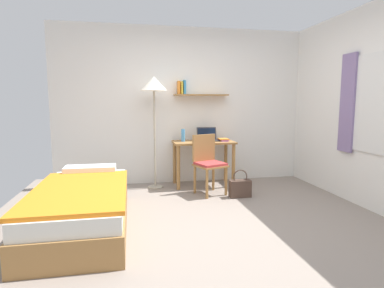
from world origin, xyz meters
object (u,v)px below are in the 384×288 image
object	(u,v)px
bed	(83,207)
desk	(203,150)
water_bottle	(183,135)
desk_chair	(208,161)
laptop	(207,137)
standing_lamp	(154,89)
book_stack	(223,140)
handbag	(240,188)

from	to	relation	value
bed	desk	world-z (taller)	desk
desk	water_bottle	bearing A→B (deg)	175.23
desk_chair	laptop	world-z (taller)	laptop
laptop	water_bottle	xyz separation A→B (m)	(-0.41, -0.04, 0.04)
desk_chair	water_bottle	bearing A→B (deg)	119.81
standing_lamp	book_stack	distance (m)	1.39
bed	desk_chair	distance (m)	1.98
bed	laptop	distance (m)	2.45
desk	book_stack	size ratio (longest dim) A/B	4.54
desk_chair	standing_lamp	world-z (taller)	standing_lamp
desk	laptop	xyz separation A→B (m)	(0.08, 0.06, 0.20)
desk	handbag	distance (m)	0.96
book_stack	handbag	bearing A→B (deg)	-87.23
water_bottle	handbag	distance (m)	1.27
desk_chair	desk	bearing A→B (deg)	85.46
bed	desk	distance (m)	2.31
book_stack	laptop	bearing A→B (deg)	163.72
desk_chair	standing_lamp	xyz separation A→B (m)	(-0.76, 0.46, 1.07)
bed	standing_lamp	bearing A→B (deg)	59.18
desk	water_bottle	world-z (taller)	water_bottle
desk_chair	water_bottle	world-z (taller)	water_bottle
desk	water_bottle	xyz separation A→B (m)	(-0.33, 0.03, 0.25)
desk	laptop	distance (m)	0.23
desk	standing_lamp	bearing A→B (deg)	-178.31
desk_chair	laptop	xyz separation A→B (m)	(0.12, 0.55, 0.30)
standing_lamp	book_stack	world-z (taller)	standing_lamp
bed	standing_lamp	xyz separation A→B (m)	(0.90, 1.51, 1.32)
bed	desk	bearing A→B (deg)	42.11
laptop	book_stack	size ratio (longest dim) A/B	1.54
desk_chair	water_bottle	xyz separation A→B (m)	(-0.29, 0.51, 0.35)
desk	book_stack	world-z (taller)	book_stack
desk	book_stack	xyz separation A→B (m)	(0.33, -0.01, 0.17)
desk	standing_lamp	distance (m)	1.26
bed	water_bottle	bearing A→B (deg)	48.86
desk	desk_chair	size ratio (longest dim) A/B	1.13
standing_lamp	handbag	world-z (taller)	standing_lamp
desk	laptop	world-z (taller)	laptop
laptop	handbag	world-z (taller)	laptop
water_bottle	handbag	world-z (taller)	water_bottle
laptop	book_stack	distance (m)	0.27
water_bottle	book_stack	world-z (taller)	water_bottle
standing_lamp	desk	bearing A→B (deg)	1.69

